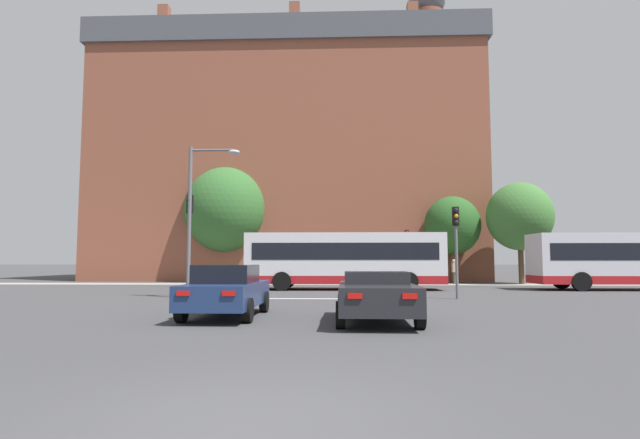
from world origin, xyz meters
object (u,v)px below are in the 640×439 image
object	(u,v)px
car_saloon_left	(227,290)
car_roadster_right	(377,295)
bus_crossing_lead	(345,259)
pedestrian_waiting	(454,269)
traffic_light_near_left	(189,229)
pedestrian_walking_west	(301,269)
street_lamp_junction	(199,203)
traffic_light_far_right	(407,247)
bus_crossing_trailing	(630,260)
traffic_light_near_right	(456,236)
pedestrian_walking_east	(378,269)

from	to	relation	value
car_saloon_left	car_roadster_right	xyz separation A→B (m)	(4.15, -1.00, -0.07)
bus_crossing_lead	pedestrian_waiting	bearing A→B (deg)	132.24
traffic_light_near_left	pedestrian_walking_west	world-z (taller)	traffic_light_near_left
bus_crossing_lead	street_lamp_junction	distance (m)	9.37
traffic_light_near_left	pedestrian_walking_west	xyz separation A→B (m)	(3.88, 12.63, -1.99)
traffic_light_near_left	traffic_light_far_right	xyz separation A→B (m)	(11.00, 11.61, -0.52)
bus_crossing_trailing	traffic_light_near_left	xyz separation A→B (m)	(-22.30, -6.23, 1.34)
traffic_light_near_right	bus_crossing_lead	bearing A→B (deg)	125.18
car_roadster_right	bus_crossing_trailing	bearing A→B (deg)	45.55
car_saloon_left	pedestrian_walking_west	xyz separation A→B (m)	(0.50, 20.03, 0.24)
traffic_light_far_right	pedestrian_waiting	xyz separation A→B (m)	(3.32, 1.27, -1.47)
pedestrian_waiting	pedestrian_walking_west	distance (m)	10.45
pedestrian_waiting	bus_crossing_lead	bearing A→B (deg)	-48.88
car_saloon_left	traffic_light_far_right	size ratio (longest dim) A/B	1.20
car_roadster_right	traffic_light_near_left	world-z (taller)	traffic_light_near_left
traffic_light_near_left	pedestrian_walking_west	size ratio (longest dim) A/B	2.64
car_roadster_right	pedestrian_walking_west	distance (m)	21.35
bus_crossing_lead	bus_crossing_trailing	bearing A→B (deg)	90.60
bus_crossing_trailing	traffic_light_far_right	size ratio (longest dim) A/B	2.86
street_lamp_junction	traffic_light_near_right	bearing A→B (deg)	-0.08
traffic_light_near_left	traffic_light_near_right	bearing A→B (deg)	-2.31
car_roadster_right	street_lamp_junction	distance (m)	11.11
pedestrian_walking_east	traffic_light_far_right	bearing A→B (deg)	10.14
traffic_light_near_left	street_lamp_junction	world-z (taller)	street_lamp_junction
pedestrian_walking_west	car_saloon_left	bearing A→B (deg)	12.85
traffic_light_near_left	traffic_light_far_right	bearing A→B (deg)	46.54
pedestrian_walking_west	pedestrian_waiting	bearing A→B (deg)	105.62
bus_crossing_trailing	pedestrian_walking_east	distance (m)	14.57
car_roadster_right	street_lamp_junction	world-z (taller)	street_lamp_junction
traffic_light_near_left	bus_crossing_lead	bearing A→B (deg)	41.63
bus_crossing_trailing	traffic_light_far_right	world-z (taller)	traffic_light_far_right
pedestrian_waiting	pedestrian_walking_east	size ratio (longest dim) A/B	0.96
car_saloon_left	street_lamp_junction	world-z (taller)	street_lamp_junction
traffic_light_near_right	traffic_light_far_right	bearing A→B (deg)	92.08
car_saloon_left	bus_crossing_lead	size ratio (longest dim) A/B	0.40
pedestrian_walking_east	pedestrian_walking_west	size ratio (longest dim) A/B	1.04
pedestrian_walking_east	pedestrian_walking_west	world-z (taller)	pedestrian_walking_east
traffic_light_far_right	pedestrian_walking_east	xyz separation A→B (m)	(-1.83, 0.92, -1.42)
bus_crossing_lead	pedestrian_walking_east	distance (m)	6.90
car_roadster_right	bus_crossing_trailing	size ratio (longest dim) A/B	0.41
bus_crossing_lead	pedestrian_walking_east	bearing A→B (deg)	160.11
bus_crossing_trailing	car_roadster_right	bearing A→B (deg)	-45.26
car_saloon_left	traffic_light_near_left	size ratio (longest dim) A/B	0.98
bus_crossing_lead	traffic_light_near_right	bearing A→B (deg)	35.18
traffic_light_near_left	pedestrian_walking_east	size ratio (longest dim) A/B	2.53
bus_crossing_lead	pedestrian_waiting	distance (m)	10.14
bus_crossing_lead	street_lamp_junction	world-z (taller)	street_lamp_junction
car_saloon_left	pedestrian_walking_east	world-z (taller)	pedestrian_walking_east
traffic_light_far_right	street_lamp_junction	size ratio (longest dim) A/B	0.56
car_saloon_left	traffic_light_near_left	xyz separation A→B (m)	(-3.37, 7.40, 2.23)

